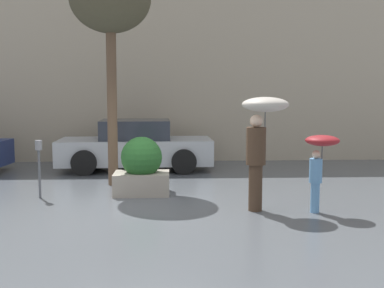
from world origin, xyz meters
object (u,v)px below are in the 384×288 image
object	(u,v)px
person_child	(320,155)
person_adult	(261,128)
parked_car_near	(136,147)
street_tree	(110,2)
planter_box	(142,168)
parking_meter	(39,156)

from	to	relation	value
person_child	person_adult	bearing A→B (deg)	-160.97
person_adult	parked_car_near	size ratio (longest dim) A/B	0.49
person_child	street_tree	world-z (taller)	street_tree
planter_box	parked_car_near	bearing A→B (deg)	96.21
person_adult	street_tree	world-z (taller)	street_tree
person_adult	person_child	world-z (taller)	person_adult
person_adult	parked_car_near	distance (m)	5.59
person_adult	parking_meter	world-z (taller)	person_adult
planter_box	person_adult	world-z (taller)	person_adult
parked_car_near	street_tree	distance (m)	4.23
person_child	planter_box	bearing A→B (deg)	-176.68
planter_box	parking_meter	xyz separation A→B (m)	(-2.07, -0.31, 0.30)
person_child	street_tree	bearing A→B (deg)	176.31
planter_box	parked_car_near	size ratio (longest dim) A/B	0.29
person_child	parked_car_near	size ratio (longest dim) A/B	0.33
person_child	street_tree	size ratio (longest dim) A/B	0.28
parking_meter	person_child	bearing A→B (deg)	-15.32
person_child	parked_car_near	xyz separation A→B (m)	(-3.64, 5.09, -0.41)
planter_box	parked_car_near	world-z (taller)	parked_car_near
parked_car_near	parking_meter	size ratio (longest dim) A/B	3.57
person_adult	street_tree	distance (m)	4.80
person_adult	parking_meter	xyz separation A→B (m)	(-4.32, 1.24, -0.65)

